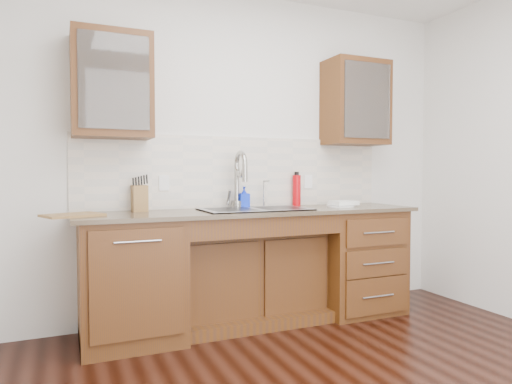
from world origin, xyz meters
name	(u,v)px	position (x,y,z in m)	size (l,w,h in m)	color
wall_back	(238,155)	(0.00, 1.80, 1.35)	(4.00, 0.10, 2.70)	silver
base_cabinet_left	(131,280)	(-0.95, 1.44, 0.44)	(0.70, 0.62, 0.88)	#593014
base_cabinet_center	(250,277)	(0.00, 1.53, 0.35)	(1.20, 0.44, 0.70)	#593014
base_cabinet_right	(354,260)	(0.95, 1.44, 0.44)	(0.70, 0.62, 0.88)	#593014
countertop	(255,212)	(0.00, 1.43, 0.90)	(2.70, 0.65, 0.03)	#84705B
backsplash	(240,172)	(0.00, 1.74, 1.21)	(2.70, 0.02, 0.59)	beige
sink	(255,221)	(0.00, 1.41, 0.83)	(0.84, 0.46, 0.19)	#9E9EA5
faucet	(237,184)	(-0.07, 1.64, 1.11)	(0.04, 0.04, 0.40)	#999993
filter_tap	(264,193)	(0.18, 1.65, 1.03)	(0.02, 0.02, 0.24)	#999993
upper_cabinet_left	(112,86)	(-1.05, 1.58, 1.83)	(0.55, 0.34, 0.75)	#593014
upper_cabinet_right	(355,103)	(1.05, 1.58, 1.83)	(0.55, 0.34, 0.75)	#593014
outlet_left	(164,183)	(-0.65, 1.73, 1.12)	(0.08, 0.01, 0.12)	white
outlet_right	(308,182)	(0.65, 1.73, 1.12)	(0.08, 0.01, 0.12)	white
soap_bottle	(244,197)	(-0.01, 1.64, 1.00)	(0.08, 0.08, 0.18)	#0F2FE4
water_bottle	(297,190)	(0.51, 1.68, 1.04)	(0.07, 0.07, 0.27)	#BF050C
plate	(341,206)	(0.78, 1.40, 0.92)	(0.23, 0.23, 0.01)	silver
dish_towel	(343,203)	(0.82, 1.42, 0.94)	(0.22, 0.16, 0.03)	silver
knife_block	(139,198)	(-0.85, 1.65, 1.01)	(0.11, 0.18, 0.20)	olive
cutting_board	(73,215)	(-1.33, 1.40, 0.92)	(0.36, 0.25, 0.02)	brown
cup_left_a	(90,91)	(-1.20, 1.58, 1.78)	(0.13, 0.13, 0.10)	white
cup_left_b	(128,95)	(-0.94, 1.58, 1.77)	(0.09, 0.09, 0.09)	white
cup_right_a	(340,108)	(0.89, 1.58, 1.77)	(0.12, 0.12, 0.09)	silver
cup_right_b	(363,109)	(1.13, 1.58, 1.78)	(0.11, 0.11, 0.10)	white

